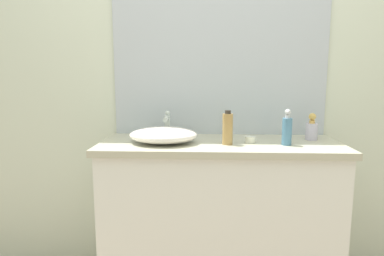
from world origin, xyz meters
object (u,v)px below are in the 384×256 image
at_px(perfume_bottle, 228,129).
at_px(sink_basin, 164,135).
at_px(lotion_bottle, 287,130).
at_px(soap_dispenser, 312,129).
at_px(candle_jar, 250,139).

bearing_deg(perfume_bottle, sink_basin, 175.50).
bearing_deg(perfume_bottle, lotion_bottle, -0.64).
xyz_separation_m(soap_dispenser, perfume_bottle, (-0.49, -0.15, 0.02)).
relative_size(lotion_bottle, candle_jar, 3.20).
distance_m(sink_basin, perfume_bottle, 0.35).
distance_m(lotion_bottle, perfume_bottle, 0.31).
bearing_deg(sink_basin, perfume_bottle, -4.50).
height_order(soap_dispenser, lotion_bottle, lotion_bottle).
distance_m(perfume_bottle, candle_jar, 0.16).
distance_m(sink_basin, candle_jar, 0.48).
xyz_separation_m(sink_basin, perfume_bottle, (0.35, -0.03, 0.04)).
xyz_separation_m(sink_basin, soap_dispenser, (0.83, 0.12, 0.02)).
bearing_deg(perfume_bottle, candle_jar, 23.11).
distance_m(soap_dispenser, perfume_bottle, 0.51).
bearing_deg(candle_jar, lotion_bottle, -17.95).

